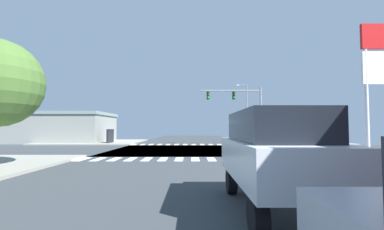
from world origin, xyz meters
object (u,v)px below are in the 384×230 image
Objects in this scene: traffic_signal_mast at (237,102)px; street_lamp at (245,107)px; suv_queued_1 at (274,151)px; gas_station_sign at (376,67)px; bank_building at (57,127)px.

street_lamp reaches higher than traffic_signal_mast.
suv_queued_1 is (-3.42, -24.44, -3.61)m from traffic_signal_mast.
traffic_signal_mast is at bearing -107.30° from street_lamp.
gas_station_sign is (4.76, -16.50, 0.29)m from traffic_signal_mast.
traffic_signal_mast is 24.95m from suv_queued_1.
gas_station_sign reaches higher than traffic_signal_mast.
traffic_signal_mast is 0.46× the size of bank_building.
gas_station_sign reaches higher than bank_building.
gas_station_sign is 12.05m from suv_queued_1.
street_lamp is (2.63, 8.44, 0.04)m from traffic_signal_mast.
bank_building is at bearing 143.01° from gas_station_sign.
street_lamp reaches higher than bank_building.
traffic_signal_mast reaches higher than bank_building.
traffic_signal_mast is 24.48m from bank_building.
bank_building is (-28.54, 21.50, -3.28)m from gas_station_sign.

